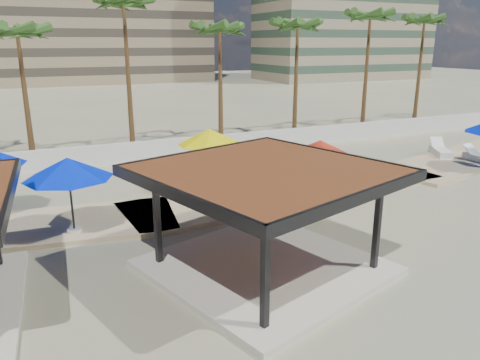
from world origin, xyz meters
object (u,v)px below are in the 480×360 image
at_px(pavilion_central, 266,210).
at_px(lounger_c, 480,158).
at_px(umbrella_c, 320,148).
at_px(lounger_d, 441,151).
at_px(lounger_b, 246,185).

distance_m(pavilion_central, lounger_c, 18.74).
xyz_separation_m(pavilion_central, umbrella_c, (5.42, 5.21, 0.36)).
bearing_deg(lounger_d, pavilion_central, 146.85).
relative_size(pavilion_central, lounger_c, 3.64).
height_order(umbrella_c, lounger_b, umbrella_c).
bearing_deg(lounger_b, lounger_d, -66.69).
bearing_deg(pavilion_central, lounger_c, 3.34).
bearing_deg(umbrella_c, lounger_c, 6.13).
bearing_deg(umbrella_c, lounger_d, 17.04).
bearing_deg(lounger_d, lounger_b, 124.58).
height_order(umbrella_c, lounger_d, umbrella_c).
bearing_deg(lounger_c, pavilion_central, 112.49).
xyz_separation_m(pavilion_central, lounger_b, (2.87, 7.41, -1.62)).
height_order(umbrella_c, lounger_c, umbrella_c).
height_order(pavilion_central, lounger_b, pavilion_central).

